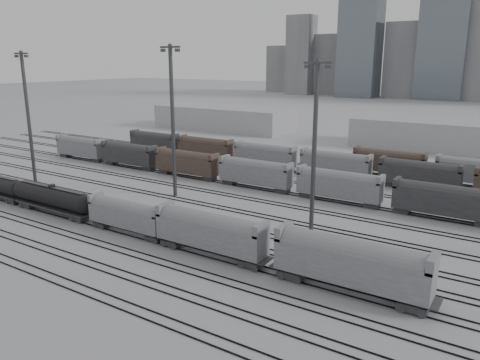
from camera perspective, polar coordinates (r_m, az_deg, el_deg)
The scene contains 14 objects.
ground at distance 61.47m, azimuth -6.35°, elevation -8.87°, with size 900.00×900.00×0.00m, color silver.
tracks at distance 74.88m, azimuth 2.09°, elevation -4.39°, with size 220.00×71.50×0.16m.
tank_car_b at distance 81.35m, azimuth -21.84°, elevation -1.99°, with size 18.79×3.13×4.64m.
hopper_car_a at distance 68.71m, azimuth -13.61°, elevation -4.03°, with size 13.32×2.65×4.76m.
hopper_car_b at distance 59.26m, azimuth -3.64°, elevation -6.13°, with size 15.56×3.09×5.56m.
hopper_car_c at distance 51.23m, azimuth 13.38°, elevation -9.58°, with size 16.78×3.33×6.00m.
light_mast_a at distance 102.52m, azimuth -24.44°, elevation 7.30°, with size 4.16×0.66×25.97m.
light_mast_b at distance 84.18m, azimuth -8.22°, elevation 7.49°, with size 4.31×0.69×26.91m.
light_mast_c at distance 64.97m, azimuth 9.05°, elevation 4.23°, with size 3.90×0.62×24.35m.
bg_string_near at distance 83.39m, azimuth 11.97°, elevation -0.78°, with size 151.00×3.00×5.60m.
bg_string_mid at distance 95.76m, azimuth 21.02°, elevation 0.52°, with size 151.00×3.00×5.60m.
warehouse_left at distance 169.77m, azimuth -2.02°, elevation 7.56°, with size 50.00×18.00×8.00m, color #ADADB0.
warehouse_mid at distance 142.44m, azimuth 21.94°, elevation 5.21°, with size 40.00×18.00×8.00m, color #ADADB0.
crane_left at distance 356.10m, azimuth 23.36°, elevation 18.64°, with size 42.00×1.80×100.00m.
Camera 1 is at (35.95, -43.59, 24.19)m, focal length 35.00 mm.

